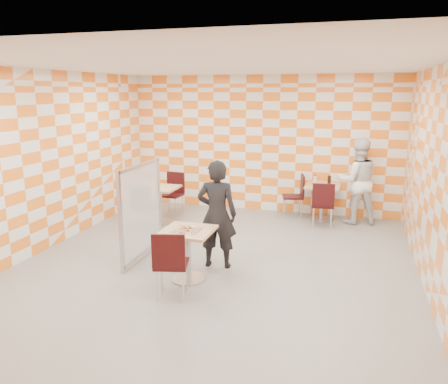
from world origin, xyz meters
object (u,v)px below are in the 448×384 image
man_dark (217,214)px  chair_empty_far (174,190)px  main_table (188,246)px  chair_second_front (323,202)px  empty_table (160,199)px  man_white (357,181)px  sport_bottle (315,180)px  second_table (322,196)px  partition (141,211)px  soda_bottle (329,180)px  chair_main_front (170,260)px  chair_second_side (297,192)px  chair_empty_near (143,204)px

man_dark → chair_empty_far: bearing=-61.0°
main_table → chair_empty_far: size_ratio=0.81×
main_table → chair_second_front: chair_second_front is taller
empty_table → chair_second_front: chair_second_front is taller
main_table → man_white: (2.28, 3.60, 0.37)m
chair_empty_far → sport_bottle: size_ratio=4.62×
sport_bottle → man_dark: bearing=-110.8°
second_table → partition: (-2.61, -3.01, 0.28)m
chair_empty_far → man_white: (3.83, 0.45, 0.33)m
chair_second_front → man_white: bearing=43.3°
chair_second_front → soda_bottle: (0.07, 0.61, 0.31)m
chair_main_front → chair_second_side: size_ratio=1.00×
chair_empty_near → soda_bottle: soda_bottle is taller
soda_bottle → chair_second_front: bearing=-96.2°
chair_second_side → chair_second_front: bearing=-48.2°
second_table → chair_empty_far: chair_empty_far is taller
main_table → chair_empty_far: 3.50m
second_table → man_dark: bearing=-114.3°
man_dark → man_white: size_ratio=0.95×
chair_main_front → man_white: bearing=61.8°
main_table → empty_table: bearing=122.3°
chair_empty_far → partition: (0.53, -2.56, 0.25)m
man_white → soda_bottle: man_white is taller
man_white → chair_empty_near: bearing=9.8°
man_dark → sport_bottle: man_dark is taller
chair_empty_near → man_white: man_white is taller
sport_bottle → soda_bottle: bearing=-16.6°
sport_bottle → chair_second_front: bearing=-71.7°
second_table → soda_bottle: (0.13, 0.02, 0.34)m
empty_table → sport_bottle: sport_bottle is taller
soda_bottle → sport_bottle: bearing=163.4°
main_table → chair_empty_far: bearing=116.2°
chair_empty_near → man_dark: size_ratio=0.56×
sport_bottle → second_table: bearing=-33.0°
chair_main_front → sport_bottle: bearing=71.9°
chair_main_front → man_dark: man_dark is taller
chair_second_front → soda_bottle: bearing=83.8°
chair_main_front → man_white: man_white is taller
second_table → man_white: (0.68, 0.00, 0.37)m
second_table → soda_bottle: 0.37m
chair_second_front → soda_bottle: 0.69m
main_table → chair_second_side: size_ratio=0.81×
empty_table → chair_empty_far: chair_empty_far is taller
second_table → man_white: size_ratio=0.43×
second_table → partition: 4.00m
chair_main_front → second_table: bearing=69.4°
partition → soda_bottle: 4.09m
chair_empty_far → partition: bearing=-78.2°
empty_table → chair_second_front: 3.26m
chair_second_side → chair_empty_far: 2.67m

